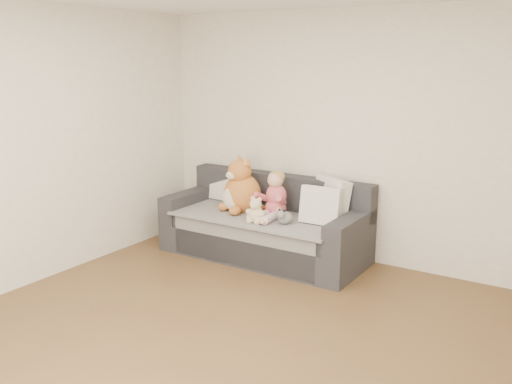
# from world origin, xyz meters

# --- Properties ---
(room_shell) EXTENTS (5.00, 5.00, 5.00)m
(room_shell) POSITION_xyz_m (0.00, 0.42, 1.30)
(room_shell) COLOR brown
(room_shell) RESTS_ON ground
(sofa) EXTENTS (2.20, 0.94, 0.85)m
(sofa) POSITION_xyz_m (-0.77, 2.06, 0.31)
(sofa) COLOR #2C2C31
(sofa) RESTS_ON ground
(cushion_left) EXTENTS (0.40, 0.20, 0.37)m
(cushion_left) POSITION_xyz_m (-1.47, 2.32, 0.65)
(cushion_left) COLOR silver
(cushion_left) RESTS_ON sofa
(cushion_right_back) EXTENTS (0.51, 0.42, 0.44)m
(cushion_right_back) POSITION_xyz_m (-0.11, 2.28, 0.69)
(cushion_right_back) COLOR silver
(cushion_right_back) RESTS_ON sofa
(cushion_right_front) EXTENTS (0.42, 0.21, 0.39)m
(cushion_right_front) POSITION_xyz_m (-0.10, 2.04, 0.66)
(cushion_right_front) COLOR silver
(cushion_right_front) RESTS_ON sofa
(toddler) EXTENTS (0.35, 0.51, 0.50)m
(toddler) POSITION_xyz_m (-0.63, 2.00, 0.68)
(toddler) COLOR #D5604B
(toddler) RESTS_ON sofa
(plush_cat) EXTENTS (0.49, 0.45, 0.64)m
(plush_cat) POSITION_xyz_m (-1.05, 2.01, 0.71)
(plush_cat) COLOR #BC7B29
(plush_cat) RESTS_ON sofa
(teddy_bear) EXTENTS (0.22, 0.16, 0.28)m
(teddy_bear) POSITION_xyz_m (-0.67, 1.71, 0.58)
(teddy_bear) COLOR beige
(teddy_bear) RESTS_ON sofa
(plush_cow) EXTENTS (0.14, 0.21, 0.17)m
(plush_cow) POSITION_xyz_m (-0.40, 1.83, 0.54)
(plush_cow) COLOR white
(plush_cow) RESTS_ON sofa
(sippy_cup) EXTENTS (0.09, 0.06, 0.10)m
(sippy_cup) POSITION_xyz_m (-0.79, 1.88, 0.53)
(sippy_cup) COLOR #603899
(sippy_cup) RESTS_ON sofa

